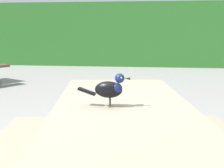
{
  "coord_description": "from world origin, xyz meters",
  "views": [
    {
      "loc": [
        0.49,
        -1.76,
        1.15
      ],
      "look_at": [
        0.27,
        0.0,
        0.84
      ],
      "focal_mm": 49.57,
      "sensor_mm": 36.0,
      "label": 1
    }
  ],
  "objects": [
    {
      "name": "bird_grackle",
      "position": [
        0.28,
        -0.15,
        0.84
      ],
      "size": [
        0.29,
        0.08,
        0.18
      ],
      "color": "black",
      "rests_on": "picnic_table_foreground"
    },
    {
      "name": "picnic_table_foreground",
      "position": [
        0.34,
        -0.12,
        0.56
      ],
      "size": [
        1.92,
        1.94,
        0.74
      ],
      "color": "gray",
      "rests_on": "ground"
    },
    {
      "name": "hedge_wall",
      "position": [
        0.0,
        8.95,
        1.01
      ],
      "size": [
        28.0,
        1.96,
        2.02
      ],
      "primitive_type": "cube",
      "color": "#2D6B28",
      "rests_on": "ground"
    }
  ]
}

